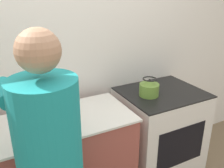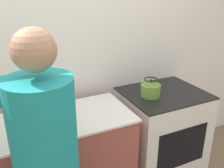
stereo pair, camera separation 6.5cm
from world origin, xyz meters
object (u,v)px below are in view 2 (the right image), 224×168
object	(u,v)px
cutting_board	(43,128)
kettle	(151,89)
oven	(161,134)
person	(47,164)
knife	(49,127)

from	to	relation	value
cutting_board	kettle	bearing A→B (deg)	7.40
oven	person	xyz separation A→B (m)	(-1.21, -0.54, 0.45)
person	knife	bearing A→B (deg)	76.03
cutting_board	knife	distance (m)	0.05
oven	cutting_board	world-z (taller)	cutting_board
oven	cutting_board	distance (m)	1.25
oven	person	size ratio (longest dim) A/B	0.54
oven	person	world-z (taller)	person
knife	cutting_board	bearing A→B (deg)	140.86
cutting_board	knife	world-z (taller)	knife
person	kettle	size ratio (longest dim) A/B	9.35
cutting_board	knife	bearing A→B (deg)	-35.49
oven	knife	xyz separation A→B (m)	(-1.12, -0.16, 0.46)
person	kettle	world-z (taller)	person
person	cutting_board	bearing A→B (deg)	81.88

